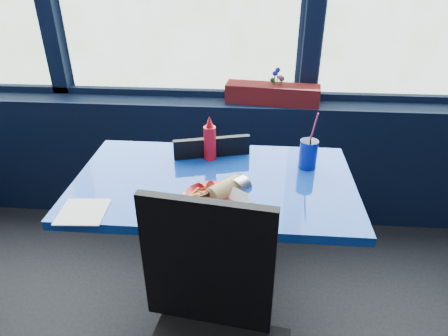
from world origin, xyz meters
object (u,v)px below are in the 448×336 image
(flower_vase, at_px, (276,92))
(food_basket, at_px, (217,195))
(near_table, at_px, (214,214))
(ketchup_bottle, at_px, (210,140))
(soda_cup, at_px, (308,153))
(planter_box, at_px, (272,94))
(chair_near_back, at_px, (220,191))

(flower_vase, xyz_separation_m, food_basket, (-0.26, -1.03, -0.08))
(near_table, xyz_separation_m, food_basket, (0.03, -0.17, 0.22))
(flower_vase, relative_size, ketchup_bottle, 0.97)
(flower_vase, relative_size, soda_cup, 0.76)
(food_basket, xyz_separation_m, soda_cup, (0.38, 0.32, 0.04))
(flower_vase, distance_m, food_basket, 1.06)
(food_basket, bearing_deg, near_table, 77.52)
(planter_box, bearing_deg, food_basket, -96.70)
(ketchup_bottle, bearing_deg, chair_near_back, 74.91)
(flower_vase, bearing_deg, ketchup_bottle, -116.27)
(near_table, relative_size, planter_box, 2.16)
(ketchup_bottle, bearing_deg, flower_vase, 63.73)
(soda_cup, bearing_deg, food_basket, -140.17)
(food_basket, relative_size, soda_cup, 1.12)
(food_basket, bearing_deg, soda_cup, 17.81)
(flower_vase, height_order, soda_cup, soda_cup)
(planter_box, xyz_separation_m, soda_cup, (0.14, -0.70, -0.04))
(food_basket, xyz_separation_m, ketchup_bottle, (-0.07, 0.36, 0.06))
(soda_cup, bearing_deg, near_table, -160.29)
(near_table, bearing_deg, ketchup_bottle, 101.01)
(planter_box, bearing_deg, ketchup_bottle, -108.46)
(near_table, bearing_deg, flower_vase, 71.25)
(chair_near_back, height_order, soda_cup, soda_cup)
(flower_vase, distance_m, soda_cup, 0.72)
(near_table, xyz_separation_m, planter_box, (0.27, 0.85, 0.29))
(flower_vase, xyz_separation_m, ketchup_bottle, (-0.33, -0.67, -0.02))
(chair_near_back, relative_size, food_basket, 2.75)
(flower_vase, bearing_deg, chair_near_back, -118.69)
(near_table, relative_size, flower_vase, 5.77)
(ketchup_bottle, height_order, soda_cup, soda_cup)
(chair_near_back, bearing_deg, planter_box, -132.36)
(chair_near_back, distance_m, flower_vase, 0.72)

